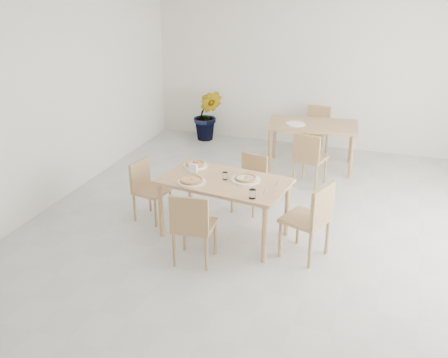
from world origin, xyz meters
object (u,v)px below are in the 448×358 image
(chair_back_n, at_px, (316,127))
(plate_empty, at_px, (296,124))
(pizza_margherita, at_px, (191,180))
(plate_margherita, at_px, (192,182))
(chair_west, at_px, (147,186))
(plate_pepperoni, at_px, (195,166))
(potted_plant, at_px, (208,115))
(second_table, at_px, (312,129))
(main_table, at_px, (224,186))
(chair_back_s, at_px, (309,156))
(pizza_mushroom, at_px, (246,178))
(tumbler_a, at_px, (252,194))
(napkin_holder, at_px, (193,169))
(chair_north, at_px, (251,179))
(chair_east, at_px, (312,216))
(plate_mushroom, at_px, (246,180))
(chair_south, at_px, (192,224))
(pizza_pepperoni, at_px, (195,164))
(tumbler_b, at_px, (225,176))

(chair_back_n, bearing_deg, plate_empty, -97.52)
(pizza_margherita, bearing_deg, plate_empty, 76.08)
(plate_margherita, bearing_deg, chair_west, 156.89)
(plate_pepperoni, xyz_separation_m, potted_plant, (-1.03, 3.16, -0.27))
(chair_back_n, distance_m, potted_plant, 2.07)
(plate_margherita, distance_m, second_table, 3.00)
(chair_west, bearing_deg, second_table, -24.14)
(main_table, height_order, chair_back_s, chair_back_s)
(chair_west, relative_size, plate_empty, 2.59)
(plate_pepperoni, relative_size, pizza_mushroom, 1.16)
(chair_back_n, relative_size, plate_empty, 2.73)
(tumbler_a, bearing_deg, napkin_holder, 153.17)
(chair_north, relative_size, pizza_mushroom, 2.85)
(chair_back_s, bearing_deg, plate_pepperoni, 65.63)
(chair_west, relative_size, pizza_mushroom, 2.95)
(chair_east, relative_size, plate_mushroom, 2.65)
(plate_mushroom, bearing_deg, plate_margherita, -155.88)
(chair_south, bearing_deg, pizza_pepperoni, -75.20)
(chair_west, xyz_separation_m, chair_east, (2.22, -0.32, 0.08))
(chair_back_s, bearing_deg, potted_plant, -23.04)
(chair_east, relative_size, chair_back_s, 1.09)
(chair_north, xyz_separation_m, pizza_pepperoni, (-0.59, -0.54, 0.34))
(main_table, xyz_separation_m, chair_north, (0.10, 0.84, -0.22))
(chair_south, relative_size, pizza_pepperoni, 2.94)
(pizza_margherita, distance_m, plate_empty, 2.81)
(potted_plant, bearing_deg, napkin_holder, -72.10)
(plate_pepperoni, bearing_deg, chair_back_n, 71.36)
(plate_empty, bearing_deg, chair_west, -121.08)
(main_table, bearing_deg, pizza_mushroom, 22.67)
(plate_empty, bearing_deg, chair_back_s, -62.18)
(tumbler_b, distance_m, plate_empty, 2.53)
(chair_north, bearing_deg, chair_back_s, 70.37)
(tumbler_b, height_order, potted_plant, potted_plant)
(tumbler_b, bearing_deg, second_table, 77.38)
(napkin_holder, relative_size, potted_plant, 0.13)
(plate_pepperoni, relative_size, pizza_margherita, 0.87)
(chair_south, distance_m, chair_back_s, 2.72)
(pizza_margherita, distance_m, chair_back_s, 2.32)
(pizza_mushroom, distance_m, tumbler_b, 0.25)
(plate_mushroom, bearing_deg, napkin_holder, -179.31)
(pizza_pepperoni, distance_m, napkin_holder, 0.25)
(pizza_mushroom, bearing_deg, chair_west, 177.28)
(chair_north, bearing_deg, plate_pepperoni, -126.62)
(napkin_holder, relative_size, plate_empty, 0.42)
(second_table, distance_m, plate_empty, 0.30)
(plate_empty, bearing_deg, plate_margherita, -103.92)
(main_table, xyz_separation_m, tumbler_a, (0.47, -0.39, 0.13))
(main_table, distance_m, plate_mushroom, 0.28)
(chair_east, relative_size, plate_pepperoni, 2.97)
(chair_south, distance_m, pizza_mushroom, 0.93)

